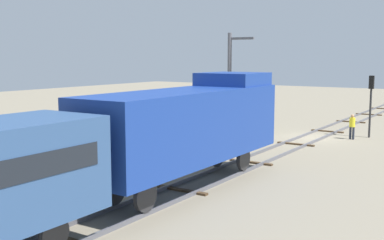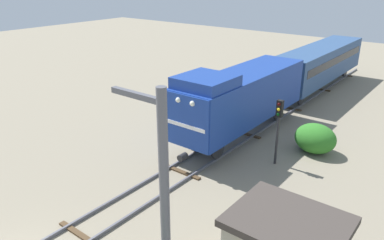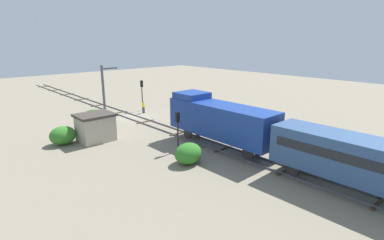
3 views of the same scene
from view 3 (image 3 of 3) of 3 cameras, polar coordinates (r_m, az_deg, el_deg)
ground_plane at (r=39.64m, az=-11.43°, el=0.54°), size 114.72×114.72×0.00m
railway_track at (r=39.62m, az=-11.44°, el=0.64°), size 2.40×76.48×0.16m
locomotive at (r=27.33m, az=5.17°, el=0.22°), size 2.90×11.60×4.60m
passenger_car_leading at (r=21.32m, az=32.79°, el=-7.28°), size 2.84×14.00×3.66m
traffic_signal_near at (r=42.57m, az=-9.53°, el=5.69°), size 0.32×0.34×4.26m
traffic_signal_mid at (r=26.39m, az=-2.75°, el=-0.78°), size 0.32×0.34×3.65m
worker_near_track at (r=41.32m, az=-9.25°, el=2.65°), size 0.38×0.38×1.70m
catenary_mast at (r=34.08m, az=-16.35°, el=4.43°), size 1.94×0.28×7.14m
relay_hut at (r=31.05m, az=-17.91°, el=-1.29°), size 3.50×2.90×2.74m
bush_near at (r=31.17m, az=-23.40°, el=-2.72°), size 2.45×2.00×1.78m
bush_mid at (r=24.29m, az=-0.73°, el=-6.39°), size 2.38×1.94×1.73m
bush_far at (r=37.24m, az=-18.28°, el=0.55°), size 2.47×2.02×1.80m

